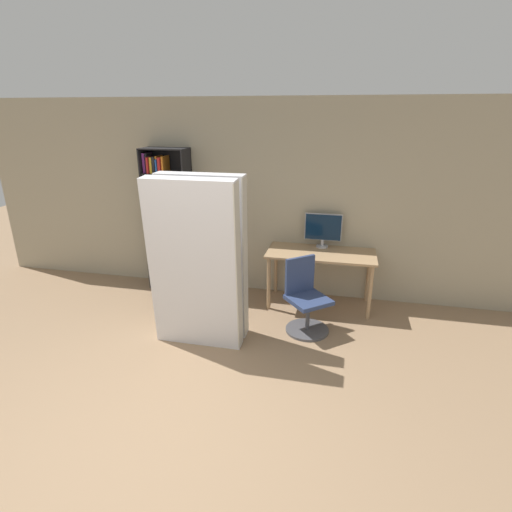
# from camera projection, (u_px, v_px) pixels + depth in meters

# --- Properties ---
(ground_plane) EXTENTS (16.00, 16.00, 0.00)m
(ground_plane) POSITION_uv_depth(u_px,v_px,m) (144.00, 451.00, 3.13)
(ground_plane) COLOR #937556
(wall_back) EXTENTS (8.00, 0.06, 2.70)m
(wall_back) POSITION_uv_depth(u_px,v_px,m) (244.00, 199.00, 5.62)
(wall_back) COLOR tan
(wall_back) RESTS_ON ground
(desk) EXTENTS (1.42, 0.66, 0.76)m
(desk) POSITION_uv_depth(u_px,v_px,m) (321.00, 259.00, 5.29)
(desk) COLOR tan
(desk) RESTS_ON ground
(monitor) EXTENTS (0.50, 0.16, 0.47)m
(monitor) POSITION_uv_depth(u_px,v_px,m) (323.00, 229.00, 5.38)
(monitor) COLOR #B7B7BC
(monitor) RESTS_ON desk
(office_chair) EXTENTS (0.62, 0.62, 0.89)m
(office_chair) POSITION_uv_depth(u_px,v_px,m) (306.00, 303.00, 4.77)
(office_chair) COLOR #4C4C51
(office_chair) RESTS_ON ground
(bookshelf) EXTENTS (0.64, 0.34, 2.04)m
(bookshelf) POSITION_uv_depth(u_px,v_px,m) (165.00, 219.00, 5.80)
(bookshelf) COLOR black
(bookshelf) RESTS_ON ground
(mattress_near) EXTENTS (0.99, 0.29, 1.90)m
(mattress_near) POSITION_uv_depth(u_px,v_px,m) (195.00, 266.00, 4.27)
(mattress_near) COLOR silver
(mattress_near) RESTS_ON ground
(mattress_far) EXTENTS (0.99, 0.22, 1.90)m
(mattress_far) POSITION_uv_depth(u_px,v_px,m) (204.00, 257.00, 4.53)
(mattress_far) COLOR silver
(mattress_far) RESTS_ON ground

